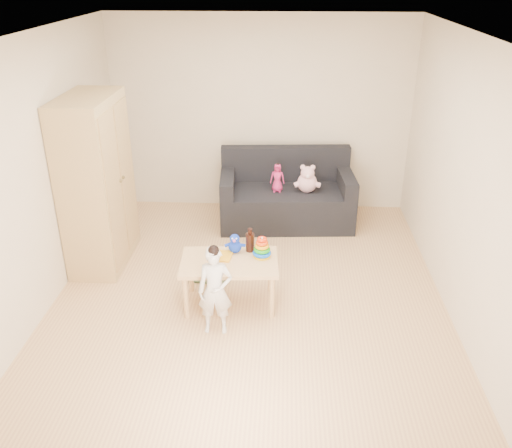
# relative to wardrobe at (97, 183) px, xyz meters

# --- Properties ---
(room) EXTENTS (4.50, 4.50, 4.50)m
(room) POSITION_rel_wardrobe_xyz_m (1.72, -0.56, 0.34)
(room) COLOR tan
(room) RESTS_ON ground
(wardrobe) EXTENTS (0.53, 1.06, 1.91)m
(wardrobe) POSITION_rel_wardrobe_xyz_m (0.00, 0.00, 0.00)
(wardrobe) COLOR tan
(wardrobe) RESTS_ON ground
(sofa) EXTENTS (1.77, 0.98, 0.48)m
(sofa) POSITION_rel_wardrobe_xyz_m (2.10, 1.10, -0.71)
(sofa) COLOR black
(sofa) RESTS_ON ground
(play_table) EXTENTS (0.99, 0.66, 0.50)m
(play_table) POSITION_rel_wardrobe_xyz_m (1.54, -0.84, -0.71)
(play_table) COLOR tan
(play_table) RESTS_ON ground
(storage_bin) EXTENTS (0.44, 0.35, 0.12)m
(storage_bin) POSITION_rel_wardrobe_xyz_m (1.27, -0.33, -0.89)
(storage_bin) COLOR #688A64
(storage_bin) RESTS_ON ground
(toddler) EXTENTS (0.33, 0.23, 0.86)m
(toddler) POSITION_rel_wardrobe_xyz_m (1.45, -1.29, -0.53)
(toddler) COLOR silver
(toddler) RESTS_ON ground
(pink_bear) EXTENTS (0.31, 0.28, 0.31)m
(pink_bear) POSITION_rel_wardrobe_xyz_m (2.36, 1.03, -0.32)
(pink_bear) COLOR #FDBAC9
(pink_bear) RESTS_ON sofa
(doll) EXTENTS (0.19, 0.14, 0.36)m
(doll) POSITION_rel_wardrobe_xyz_m (1.98, 1.02, -0.29)
(doll) COLOR #D6286F
(doll) RESTS_ON sofa
(ring_stacker) EXTENTS (0.19, 0.19, 0.21)m
(ring_stacker) POSITION_rel_wardrobe_xyz_m (1.86, -0.74, -0.37)
(ring_stacker) COLOR #E4B00C
(ring_stacker) RESTS_ON play_table
(brown_bottle) EXTENTS (0.09, 0.09, 0.25)m
(brown_bottle) POSITION_rel_wardrobe_xyz_m (1.73, -0.63, -0.35)
(brown_bottle) COLOR black
(brown_bottle) RESTS_ON play_table
(blue_plush) EXTENTS (0.20, 0.18, 0.21)m
(blue_plush) POSITION_rel_wardrobe_xyz_m (1.58, -0.66, -0.35)
(blue_plush) COLOR blue
(blue_plush) RESTS_ON play_table
(wooden_figure) EXTENTS (0.05, 0.05, 0.11)m
(wooden_figure) POSITION_rel_wardrobe_xyz_m (1.43, -0.86, -0.40)
(wooden_figure) COLOR brown
(wooden_figure) RESTS_ON play_table
(yellow_book) EXTENTS (0.24, 0.24, 0.02)m
(yellow_book) POSITION_rel_wardrobe_xyz_m (1.45, -0.76, -0.45)
(yellow_book) COLOR #FCAE1A
(yellow_book) RESTS_ON play_table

